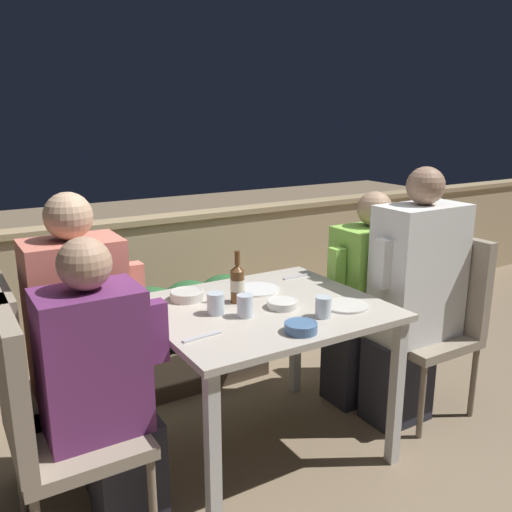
{
  "coord_description": "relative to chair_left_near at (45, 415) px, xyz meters",
  "views": [
    {
      "loc": [
        -1.24,
        -1.98,
        1.6
      ],
      "look_at": [
        0.0,
        0.07,
        0.97
      ],
      "focal_mm": 38.0,
      "sensor_mm": 36.0,
      "label": 1
    }
  ],
  "objects": [
    {
      "name": "glass_cup_2",
      "position": [
        0.86,
        0.06,
        0.23
      ],
      "size": [
        0.07,
        0.07,
        0.1
      ],
      "color": "silver",
      "rests_on": "dining_table"
    },
    {
      "name": "chair_right_near",
      "position": [
        2.04,
        0.01,
        0.0
      ],
      "size": [
        0.46,
        0.46,
        0.97
      ],
      "color": "gray",
      "rests_on": "ground_plane"
    },
    {
      "name": "parapet_wall",
      "position": [
        1.0,
        1.65,
        -0.11
      ],
      "size": [
        9.0,
        0.18,
        0.91
      ],
      "color": "tan",
      "rests_on": "ground_plane"
    },
    {
      "name": "chair_right_far",
      "position": [
        1.98,
        0.29,
        0.0
      ],
      "size": [
        0.46,
        0.46,
        0.97
      ],
      "color": "gray",
      "rests_on": "ground_plane"
    },
    {
      "name": "glass_cup_1",
      "position": [
        0.76,
        0.16,
        0.23
      ],
      "size": [
        0.08,
        0.08,
        0.1
      ],
      "color": "silver",
      "rests_on": "dining_table"
    },
    {
      "name": "fork_0",
      "position": [
        0.6,
        -0.05,
        0.18
      ],
      "size": [
        0.17,
        0.04,
        0.01
      ],
      "color": "silver",
      "rests_on": "dining_table"
    },
    {
      "name": "person_purple_stripe",
      "position": [
        0.21,
        0.0,
        0.03
      ],
      "size": [
        0.47,
        0.26,
        1.2
      ],
      "color": "#282833",
      "rests_on": "ground_plane"
    },
    {
      "name": "plate_1",
      "position": [
        1.08,
        0.34,
        0.19
      ],
      "size": [
        0.23,
        0.23,
        0.01
      ],
      "color": "white",
      "rests_on": "dining_table"
    },
    {
      "name": "bowl_0",
      "position": [
        0.73,
        0.39,
        0.21
      ],
      "size": [
        0.16,
        0.16,
        0.04
      ],
      "color": "beige",
      "rests_on": "dining_table"
    },
    {
      "name": "chair_left_far",
      "position": [
        0.03,
        0.32,
        0.0
      ],
      "size": [
        0.46,
        0.46,
        0.97
      ],
      "color": "gray",
      "rests_on": "ground_plane"
    },
    {
      "name": "chair_left_near",
      "position": [
        0.0,
        0.0,
        0.0
      ],
      "size": [
        0.46,
        0.46,
        0.97
      ],
      "color": "gray",
      "rests_on": "ground_plane"
    },
    {
      "name": "person_white_polo",
      "position": [
        1.83,
        0.01,
        0.11
      ],
      "size": [
        0.52,
        0.26,
        1.35
      ],
      "color": "#282833",
      "rests_on": "ground_plane"
    },
    {
      "name": "person_coral_top",
      "position": [
        0.24,
        0.32,
        0.09
      ],
      "size": [
        0.48,
        0.26,
        1.31
      ],
      "color": "#282833",
      "rests_on": "ground_plane"
    },
    {
      "name": "plate_0",
      "position": [
        1.31,
        -0.07,
        0.19
      ],
      "size": [
        0.2,
        0.2,
        0.01
      ],
      "color": "silver",
      "rests_on": "dining_table"
    },
    {
      "name": "bowl_1",
      "position": [
        0.96,
        -0.21,
        0.2
      ],
      "size": [
        0.13,
        0.13,
        0.04
      ],
      "color": "#4C709E",
      "rests_on": "dining_table"
    },
    {
      "name": "ground_plane",
      "position": [
        1.0,
        0.14,
        -0.57
      ],
      "size": [
        16.0,
        16.0,
        0.0
      ],
      "primitive_type": "plane",
      "color": "#847056"
    },
    {
      "name": "dining_table",
      "position": [
        1.0,
        0.14,
        0.09
      ],
      "size": [
        1.04,
        0.9,
        0.75
      ],
      "color": "#BCB2A3",
      "rests_on": "ground_plane"
    },
    {
      "name": "planter_hedge",
      "position": [
        1.01,
        0.97,
        -0.21
      ],
      "size": [
        0.88,
        0.47,
        0.64
      ],
      "color": "brown",
      "rests_on": "ground_plane"
    },
    {
      "name": "person_green_blouse",
      "position": [
        1.76,
        0.29,
        0.03
      ],
      "size": [
        0.49,
        0.26,
        1.2
      ],
      "color": "#282833",
      "rests_on": "ground_plane"
    },
    {
      "name": "bowl_2",
      "position": [
        1.06,
        0.07,
        0.2
      ],
      "size": [
        0.14,
        0.14,
        0.04
      ],
      "color": "silver",
      "rests_on": "dining_table"
    },
    {
      "name": "beer_bottle",
      "position": [
        0.92,
        0.24,
        0.27
      ],
      "size": [
        0.07,
        0.07,
        0.25
      ],
      "color": "brown",
      "rests_on": "dining_table"
    },
    {
      "name": "glass_cup_0",
      "position": [
        1.14,
        -0.12,
        0.23
      ],
      "size": [
        0.07,
        0.07,
        0.09
      ],
      "color": "silver",
      "rests_on": "dining_table"
    },
    {
      "name": "fork_1",
      "position": [
        1.38,
        0.42,
        0.18
      ],
      "size": [
        0.17,
        0.02,
        0.01
      ],
      "color": "silver",
      "rests_on": "dining_table"
    }
  ]
}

